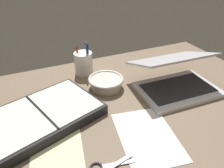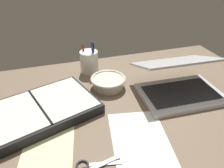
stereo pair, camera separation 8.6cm
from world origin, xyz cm
name	(u,v)px [view 2 (the right image)]	position (x,y,z in cm)	size (l,w,h in cm)	color
desk_top	(123,117)	(0.00, 0.00, 1.00)	(140.00, 100.00, 2.00)	#75604C
laptop	(179,83)	(26.94, 7.05, 6.99)	(34.24, 30.73, 16.66)	silver
bowl	(107,82)	(-0.50, 19.85, 4.79)	(15.53, 15.53, 4.97)	silver
pen_cup	(89,62)	(-4.71, 36.41, 7.50)	(8.75, 8.75, 16.97)	white
planner	(40,110)	(-29.12, 9.40, 3.98)	(45.90, 37.10, 4.15)	black
scissors	(89,168)	(-17.18, -19.02, 2.34)	(13.11, 6.51, 0.80)	#B7B7BC
paper_sheet_front	(140,139)	(0.99, -12.81, 2.08)	(18.12, 26.33, 0.16)	white
paper_sheet_beside_planner	(48,150)	(-27.82, -9.00, 2.08)	(15.46, 21.34, 0.16)	#F4EFB2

